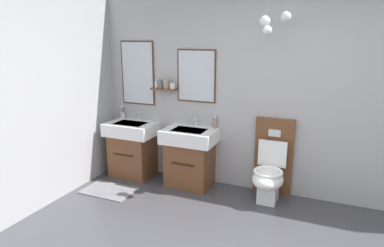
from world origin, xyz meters
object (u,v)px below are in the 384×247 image
Objects in this scene: vanity_sink_right at (190,155)px; toilet at (270,170)px; vanity_sink_left at (133,147)px; soap_dispenser at (215,123)px; toothbrush_cup at (123,114)px.

vanity_sink_right is 1.08m from toilet.
vanity_sink_right is at bearing 0.00° from vanity_sink_left.
toilet reaches higher than soap_dispenser.
vanity_sink_right is 0.56m from soap_dispenser.
toilet and toothbrush_cup have the same top height.
vanity_sink_left is at bearing -33.77° from toothbrush_cup.
vanity_sink_left is at bearing 180.00° from vanity_sink_right.
toothbrush_cup reaches higher than vanity_sink_right.
vanity_sink_right is 3.79× the size of toothbrush_cup.
soap_dispenser is at bearing 0.41° from toothbrush_cup.
soap_dispenser is (1.46, 0.01, 0.01)m from toothbrush_cup.
toothbrush_cup is 1.20× the size of soap_dispenser.
vanity_sink_left is 0.79× the size of toilet.
toilet is 0.95m from soap_dispenser.
toilet is at bearing 1.11° from vanity_sink_right.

